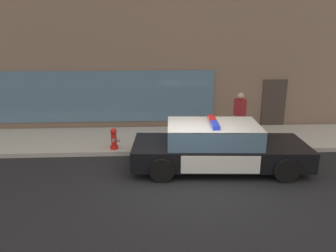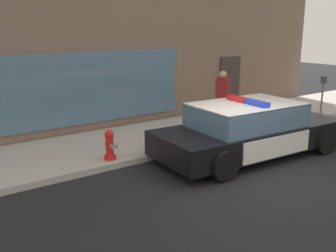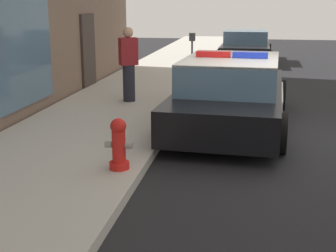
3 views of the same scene
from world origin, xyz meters
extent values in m
plane|color=black|center=(0.00, 0.00, 0.00)|extent=(48.00, 48.00, 0.00)
cube|color=#B2ADA3|center=(0.00, 3.37, 0.07)|extent=(48.00, 2.94, 0.15)
cube|color=#7A6051|center=(-2.28, 9.41, 4.27)|extent=(21.54, 9.04, 8.54)
cube|color=slate|center=(-4.87, 4.86, 1.45)|extent=(12.93, 0.08, 2.10)
cube|color=#382D28|center=(4.18, 4.86, 1.05)|extent=(1.00, 0.08, 2.10)
cube|color=black|center=(1.03, 0.81, 0.50)|extent=(5.24, 2.23, 0.60)
cube|color=silver|center=(2.67, 0.71, 0.67)|extent=(1.85, 2.00, 0.05)
cube|color=silver|center=(-0.77, 0.91, 0.67)|extent=(1.55, 1.98, 0.05)
cube|color=silver|center=(0.98, 1.79, 0.50)|extent=(2.15, 0.16, 0.51)
cube|color=silver|center=(0.87, -0.17, 0.50)|extent=(2.15, 0.16, 0.51)
cube|color=yellow|center=(0.98, 1.81, 0.50)|extent=(0.22, 0.02, 0.26)
cube|color=slate|center=(0.82, 0.82, 1.07)|extent=(2.77, 1.90, 0.60)
cube|color=silver|center=(0.82, 0.82, 1.36)|extent=(2.77, 1.90, 0.04)
cube|color=red|center=(0.84, 1.17, 1.44)|extent=(0.24, 0.67, 0.11)
cube|color=blue|center=(0.80, 0.47, 1.44)|extent=(0.24, 0.67, 0.11)
cylinder|color=black|center=(2.78, 1.67, 0.34)|extent=(0.69, 0.26, 0.68)
cylinder|color=black|center=(2.66, -0.26, 0.34)|extent=(0.69, 0.26, 0.68)
cylinder|color=black|center=(-0.61, 1.87, 0.34)|extent=(0.69, 0.26, 0.68)
cylinder|color=black|center=(-0.72, -0.06, 0.34)|extent=(0.69, 0.26, 0.68)
cylinder|color=red|center=(-2.27, 2.21, 0.20)|extent=(0.28, 0.28, 0.10)
cylinder|color=red|center=(-2.27, 2.21, 0.47)|extent=(0.19, 0.19, 0.45)
sphere|color=red|center=(-2.27, 2.21, 0.77)|extent=(0.22, 0.22, 0.22)
cylinder|color=gray|center=(-2.27, 2.21, 0.84)|extent=(0.06, 0.06, 0.05)
cylinder|color=gray|center=(-2.27, 2.07, 0.50)|extent=(0.09, 0.10, 0.09)
cylinder|color=gray|center=(-2.27, 2.36, 0.50)|extent=(0.09, 0.10, 0.09)
cylinder|color=gray|center=(-2.12, 2.21, 0.46)|extent=(0.10, 0.12, 0.12)
cylinder|color=#23232D|center=(2.28, 3.23, 0.57)|extent=(0.28, 0.28, 0.85)
cube|color=maroon|center=(2.28, 3.23, 1.31)|extent=(0.43, 0.48, 0.62)
sphere|color=tan|center=(2.28, 3.23, 1.74)|extent=(0.24, 0.24, 0.24)
camera|label=1|loc=(-0.97, -8.06, 3.91)|focal=33.98mm
camera|label=2|loc=(-6.21, -5.68, 3.25)|focal=41.37mm
camera|label=3|loc=(-8.32, 0.48, 2.41)|focal=50.58mm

